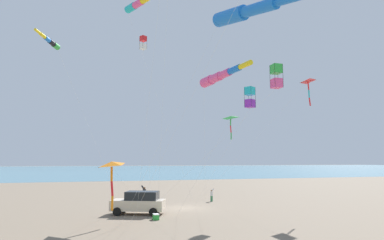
{
  "coord_description": "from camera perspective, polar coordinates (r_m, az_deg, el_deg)",
  "views": [
    {
      "loc": [
        30.79,
        -8.59,
        4.32
      ],
      "look_at": [
        7.1,
        -1.35,
        7.36
      ],
      "focal_mm": 31.47,
      "sensor_mm": 36.0,
      "label": 1
    }
  ],
  "objects": [
    {
      "name": "person_child_green_jacket",
      "position": [
        37.26,
        3.34,
        -12.48
      ],
      "size": [
        0.35,
        0.43,
        1.38
      ],
      "color": "#3D7F51",
      "rests_on": "ground_plane"
    },
    {
      "name": "ocean_water_strip",
      "position": [
        196.02,
        -14.62,
        -8.03
      ],
      "size": [
        240.0,
        600.0,
        0.01
      ],
      "primitive_type": "cube",
      "color": "teal",
      "rests_on": "ground_plane"
    },
    {
      "name": "kite_windsock_blue_topmost",
      "position": [
        25.39,
        4.52,
        7.35
      ],
      "size": [
        14.28,
        3.47,
        10.95
      ],
      "color": "#EF4C93",
      "rests_on": "ground_plane"
    },
    {
      "name": "parked_car",
      "position": [
        28.75,
        -8.93,
        -13.64
      ],
      "size": [
        3.33,
        4.68,
        1.85
      ],
      "color": "beige",
      "rests_on": "ground_plane"
    },
    {
      "name": "person_adult_flyer",
      "position": [
        36.58,
        -8.1,
        -12.18
      ],
      "size": [
        0.54,
        0.62,
        1.78
      ],
      "color": "#335199",
      "rests_on": "ground_plane"
    },
    {
      "name": "kite_box_rainbow_low_near",
      "position": [
        39.0,
        -8.28,
        12.8
      ],
      "size": [
        2.9,
        2.0,
        18.26
      ],
      "color": "red",
      "rests_on": "ground_plane"
    },
    {
      "name": "kite_windsock_magenta_far_left",
      "position": [
        20.35,
        8.99,
        17.61
      ],
      "size": [
        12.89,
        7.29,
        13.71
      ],
      "color": "blue",
      "rests_on": "ground_plane"
    },
    {
      "name": "kite_box_teal_far_right",
      "position": [
        29.99,
        9.78,
        3.81
      ],
      "size": [
        6.96,
        3.51,
        10.8
      ],
      "color": "#1EB7C6",
      "rests_on": "ground_plane"
    },
    {
      "name": "kite_windsock_white_trailing",
      "position": [
        31.35,
        -22.88,
        12.12
      ],
      "size": [
        11.06,
        7.66,
        14.53
      ],
      "color": "green",
      "rests_on": "ground_plane"
    },
    {
      "name": "kite_delta_small_distant",
      "position": [
        23.57,
        -13.48,
        -7.49
      ],
      "size": [
        14.45,
        4.56,
        4.41
      ],
      "color": "orange",
      "rests_on": "ground_plane"
    },
    {
      "name": "ground_plane",
      "position": [
        32.25,
        -1.43,
        -14.69
      ],
      "size": [
        600.0,
        600.0,
        0.0
      ],
      "primitive_type": "plane",
      "color": "#756654"
    },
    {
      "name": "kite_delta_long_streamer_right",
      "position": [
        24.35,
        6.52,
        0.3
      ],
      "size": [
        5.06,
        3.43,
        7.66
      ],
      "color": "green",
      "rests_on": "ground_plane"
    },
    {
      "name": "cooler_box",
      "position": [
        26.17,
        -6.13,
        -15.99
      ],
      "size": [
        0.62,
        0.42,
        0.42
      ],
      "color": "green",
      "rests_on": "ground_plane"
    },
    {
      "name": "kite_windsock_yellow_midlevel",
      "position": [
        34.6,
        -8.22,
        19.42
      ],
      "size": [
        10.84,
        8.46,
        20.05
      ],
      "color": "#1EB7C6",
      "rests_on": "ground_plane"
    },
    {
      "name": "kite_box_red_high_left",
      "position": [
        23.73,
        14.09,
        7.19
      ],
      "size": [
        8.16,
        7.98,
        10.87
      ],
      "color": "green",
      "rests_on": "ground_plane"
    },
    {
      "name": "kite_delta_green_low_center",
      "position": [
        34.6,
        19.01,
        6.19
      ],
      "size": [
        10.95,
        8.68,
        12.3
      ],
      "color": "red",
      "rests_on": "ground_plane"
    }
  ]
}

